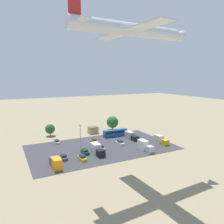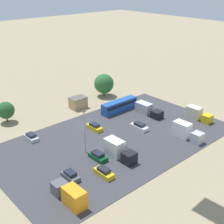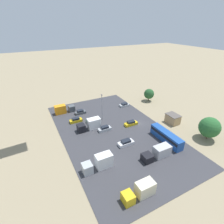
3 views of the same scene
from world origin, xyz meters
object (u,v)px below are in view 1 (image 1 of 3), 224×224
parked_car_2 (120,143)px  parked_truck_0 (56,163)px  parked_car_6 (82,158)px  parked_truck_1 (161,140)px  parked_car_0 (85,152)px  parked_car_5 (94,141)px  parked_car_1 (57,142)px  bus (115,133)px  parked_car_4 (101,148)px  airplane (132,30)px  parked_truck_2 (97,150)px  parked_truck_3 (131,136)px  shed_building (93,130)px  parked_truck_4 (145,146)px  parked_car_3 (64,157)px

parked_car_2 → parked_truck_0: 30.54m
parked_car_6 → parked_truck_1: (-34.98, -2.76, 0.72)m
parked_car_0 → parked_car_5: (-7.97, -11.03, 0.01)m
parked_car_1 → parked_car_6: 22.33m
parked_car_6 → parked_car_5: bearing=56.3°
bus → parked_car_1: bus is taller
parked_car_4 → parked_truck_0: (18.89, 8.78, 0.85)m
parked_car_2 → airplane: (11.29, 25.74, 38.21)m
parked_truck_2 → parked_car_4: bearing=-129.9°
parked_car_0 → parked_truck_3: 26.09m
shed_building → parked_truck_3: 19.97m
bus → parked_car_4: bus is taller
parked_car_2 → parked_car_5: parked_car_5 is taller
shed_building → parked_car_2: size_ratio=1.00×
bus → parked_car_5: bearing=-70.9°
parked_truck_3 → parked_truck_4: size_ratio=1.11×
parked_car_6 → parked_car_3: bearing=147.4°
parked_car_2 → parked_car_5: (8.48, -7.23, 0.01)m
parked_truck_4 → parked_truck_3: bearing=-102.7°
parked_car_0 → parked_car_4: bearing=-167.4°
bus → parked_car_4: bearing=-44.4°
parked_car_5 → parked_truck_2: (4.20, 13.22, 0.93)m
parked_truck_1 → airplane: (26.97, 19.51, 37.47)m
parked_truck_2 → parked_truck_1: bearing=179.5°
parked_car_4 → parked_car_6: size_ratio=0.99×
shed_building → parked_truck_2: bearing=70.7°
parked_car_2 → parked_truck_4: bearing=-65.5°
parked_car_5 → parked_truck_4: 22.11m
parked_car_3 → parked_truck_0: (3.84, 5.45, 0.85)m
parked_car_6 → parked_truck_3: parked_truck_3 is taller
parked_car_4 → airplane: bearing=-94.2°
parked_car_3 → parked_car_4: (-15.04, -3.34, 0.00)m
parked_car_4 → parked_truck_4: bearing=-29.7°
parked_car_2 → parked_car_5: size_ratio=1.02×
parked_truck_3 → airplane: airplane is taller
shed_building → parked_car_5: shed_building is taller
shed_building → parked_car_6: bearing=61.9°
parked_car_6 → parked_truck_3: size_ratio=0.53×
parked_car_2 → parked_car_5: bearing=139.5°
parked_car_0 → parked_truck_0: size_ratio=0.57×
parked_car_4 → parked_car_6: parked_car_6 is taller
parked_car_0 → parked_car_2: bearing=-167.0°
parked_car_4 → airplane: size_ratio=0.13×
parked_car_4 → parked_truck_3: (-17.76, -7.00, 0.65)m
shed_building → parked_truck_3: shed_building is taller
parked_truck_3 → parked_truck_1: bearing=124.3°
parked_truck_0 → parked_truck_1: bearing=6.2°
shed_building → parked_truck_4: parked_truck_4 is taller
parked_truck_0 → parked_truck_2: 16.56m
parked_truck_3 → parked_truck_4: bearing=77.3°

